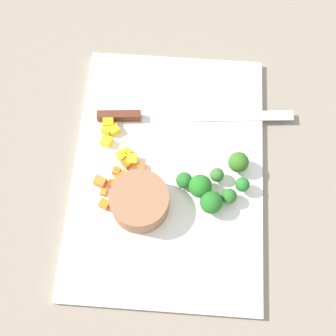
{
  "coord_description": "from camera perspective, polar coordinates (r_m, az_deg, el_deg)",
  "views": [
    {
      "loc": [
        0.3,
        0.02,
        0.76
      ],
      "look_at": [
        0.0,
        0.0,
        0.02
      ],
      "focal_mm": 49.34,
      "sensor_mm": 36.0,
      "label": 1
    }
  ],
  "objects": [
    {
      "name": "broccoli_floret_1",
      "position": [
        0.79,
        6.06,
        -0.87
      ],
      "size": [
        0.02,
        0.02,
        0.03
      ],
      "color": "#95B75E",
      "rests_on": "cutting_board"
    },
    {
      "name": "carrot_dice_6",
      "position": [
        0.8,
        -6.8,
        -1.87
      ],
      "size": [
        0.01,
        0.01,
        0.01
      ],
      "primitive_type": "cube",
      "rotation": [
        0.0,
        0.0,
        0.08
      ],
      "color": "orange",
      "rests_on": "cutting_board"
    },
    {
      "name": "cutting_board",
      "position": [
        0.82,
        0.0,
        -0.43
      ],
      "size": [
        0.48,
        0.33,
        0.01
      ],
      "primitive_type": "cube",
      "color": "white",
      "rests_on": "ground_plane"
    },
    {
      "name": "carrot_dice_0",
      "position": [
        0.8,
        -5.39,
        -0.94
      ],
      "size": [
        0.02,
        0.02,
        0.02
      ],
      "primitive_type": "cube",
      "rotation": [
        0.0,
        0.0,
        2.51
      ],
      "color": "orange",
      "rests_on": "cutting_board"
    },
    {
      "name": "carrot_dice_5",
      "position": [
        0.81,
        -6.36,
        -0.43
      ],
      "size": [
        0.02,
        0.02,
        0.01
      ],
      "primitive_type": "cube",
      "rotation": [
        0.0,
        0.0,
        1.32
      ],
      "color": "orange",
      "rests_on": "cutting_board"
    },
    {
      "name": "broccoli_floret_2",
      "position": [
        0.8,
        8.69,
        0.69
      ],
      "size": [
        0.04,
        0.04,
        0.04
      ],
      "color": "#86C25C",
      "rests_on": "cutting_board"
    },
    {
      "name": "broccoli_floret_0",
      "position": [
        0.79,
        9.17,
        -2.06
      ],
      "size": [
        0.02,
        0.02,
        0.03
      ],
      "color": "#98B96D",
      "rests_on": "cutting_board"
    },
    {
      "name": "carrot_dice_3",
      "position": [
        0.8,
        -7.96,
        -2.98
      ],
      "size": [
        0.01,
        0.01,
        0.01
      ],
      "primitive_type": "cube",
      "rotation": [
        0.0,
        0.0,
        3.1
      ],
      "color": "orange",
      "rests_on": "cutting_board"
    },
    {
      "name": "broccoli_floret_3",
      "position": [
        0.77,
        5.38,
        -4.27
      ],
      "size": [
        0.04,
        0.04,
        0.04
      ],
      "color": "#86B767",
      "rests_on": "cutting_board"
    },
    {
      "name": "pepper_dice_4",
      "position": [
        0.83,
        -7.62,
        3.26
      ],
      "size": [
        0.02,
        0.02,
        0.01
      ],
      "primitive_type": "cube",
      "rotation": [
        0.0,
        0.0,
        2.8
      ],
      "color": "yellow",
      "rests_on": "cutting_board"
    },
    {
      "name": "carrot_dice_7",
      "position": [
        0.79,
        -7.87,
        -4.47
      ],
      "size": [
        0.02,
        0.02,
        0.01
      ],
      "primitive_type": "cube",
      "rotation": [
        0.0,
        0.0,
        2.72
      ],
      "color": "orange",
      "rests_on": "cutting_board"
    },
    {
      "name": "ground_plane",
      "position": [
        0.82,
        0.0,
        -0.58
      ],
      "size": [
        4.0,
        4.0,
        0.0
      ],
      "primitive_type": "plane",
      "color": "gray"
    },
    {
      "name": "carrot_dice_1",
      "position": [
        0.8,
        -6.09,
        -1.38
      ],
      "size": [
        0.02,
        0.02,
        0.01
      ],
      "primitive_type": "cube",
      "rotation": [
        0.0,
        0.0,
        0.17
      ],
      "color": "orange",
      "rests_on": "cutting_board"
    },
    {
      "name": "broccoli_floret_4",
      "position": [
        0.79,
        2.01,
        -1.54
      ],
      "size": [
        0.03,
        0.03,
        0.03
      ],
      "color": "#90C364",
      "rests_on": "cutting_board"
    },
    {
      "name": "broccoli_floret_6",
      "position": [
        0.78,
        7.56,
        -3.49
      ],
      "size": [
        0.03,
        0.03,
        0.03
      ],
      "color": "#96B45E",
      "rests_on": "cutting_board"
    },
    {
      "name": "pepper_dice_0",
      "position": [
        0.81,
        -4.45,
        1.02
      ],
      "size": [
        0.02,
        0.02,
        0.02
      ],
      "primitive_type": "cube",
      "rotation": [
        0.0,
        0.0,
        0.04
      ],
      "color": "yellow",
      "rests_on": "cutting_board"
    },
    {
      "name": "pepper_dice_3",
      "position": [
        0.84,
        -7.59,
        4.69
      ],
      "size": [
        0.02,
        0.02,
        0.01
      ],
      "primitive_type": "cube",
      "rotation": [
        0.0,
        0.0,
        1.24
      ],
      "color": "yellow",
      "rests_on": "cutting_board"
    },
    {
      "name": "pepper_dice_6",
      "position": [
        0.84,
        -6.71,
        4.69
      ],
      "size": [
        0.02,
        0.02,
        0.02
      ],
      "primitive_type": "cube",
      "rotation": [
        0.0,
        0.0,
        2.2
      ],
      "color": "yellow",
      "rests_on": "cutting_board"
    },
    {
      "name": "broccoli_floret_5",
      "position": [
        0.78,
        4.01,
        -2.27
      ],
      "size": [
        0.04,
        0.04,
        0.04
      ],
      "color": "#81AB5A",
      "rests_on": "cutting_board"
    },
    {
      "name": "pepper_dice_1",
      "position": [
        0.85,
        -7.36,
        5.65
      ],
      "size": [
        0.02,
        0.02,
        0.02
      ],
      "primitive_type": "cube",
      "rotation": [
        0.0,
        0.0,
        0.15
      ],
      "color": "yellow",
      "rests_on": "cutting_board"
    },
    {
      "name": "prep_bowl",
      "position": [
        0.77,
        -3.53,
        -4.17
      ],
      "size": [
        0.1,
        0.1,
        0.05
      ],
      "primitive_type": "cylinder",
      "color": "#976847",
      "rests_on": "cutting_board"
    },
    {
      "name": "pepper_dice_2",
      "position": [
        0.82,
        -5.08,
        2.03
      ],
      "size": [
        0.01,
        0.02,
        0.01
      ],
      "primitive_type": "cube",
      "rotation": [
        0.0,
        0.0,
        1.31
      ],
      "color": "yellow",
      "rests_on": "cutting_board"
    },
    {
      "name": "pepper_dice_5",
      "position": [
        0.82,
        -5.79,
        1.48
      ],
      "size": [
        0.02,
        0.02,
        0.02
      ],
      "primitive_type": "cube",
      "rotation": [
        0.0,
        0.0,
        0.77
      ],
      "color": "yellow",
      "rests_on": "cutting_board"
    },
    {
      "name": "chef_knife",
      "position": [
        0.85,
        -0.84,
        6.44
      ],
      "size": [
        0.05,
        0.36,
        0.02
      ],
      "rotation": [
        0.0,
        0.0,
        1.66
      ],
      "color": "silver",
      "rests_on": "cutting_board"
    },
    {
      "name": "carrot_dice_4",
      "position": [
        0.81,
        -4.96,
        0.62
      ],
      "size": [
        0.02,
        0.02,
        0.02
      ],
      "primitive_type": "cube",
      "rotation": [
        0.0,
        0.0,
        0.75
      ],
      "color": "orange",
      "rests_on": "cutting_board"
    },
    {
      "name": "carrot_dice_2",
      "position": [
        0.8,
        -8.38,
        -1.7
      ],
      "size": [
        0.02,
        0.02,
        0.02
      ],
      "primitive_type": "cube",
      "rotation": [
        0.0,
        0.0,
        1.24
      ],
      "color": "orange",
      "rests_on": "cutting_board"
    },
    {
      "name": "carrot_dice_8",
      "position": [
        0.81,
        -3.32,
        0.36
      ],
      "size": [
        0.02,
        0.02,
        0.01
      ],
      "primitive_type": "cube",
      "rotation": [
        0.0,
        0.0,
        1.67
      ],
      "color": "orange",
      "rests_on": "cutting_board"
    }
  ]
}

